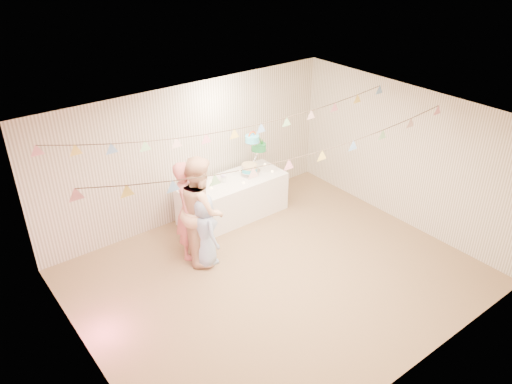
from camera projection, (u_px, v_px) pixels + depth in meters
floor at (276, 277)px, 8.06m from camera, size 6.00×6.00×0.00m
ceiling at (280, 126)px, 6.81m from camera, size 6.00×6.00×0.00m
back_wall at (191, 153)px, 9.17m from camera, size 6.00×6.00×0.00m
front_wall at (418, 296)px, 5.70m from camera, size 6.00×6.00×0.00m
left_wall at (81, 287)px, 5.83m from camera, size 5.00×5.00×0.00m
right_wall at (405, 156)px, 9.04m from camera, size 5.00×5.00×0.00m
table at (233, 199)px, 9.52m from camera, size 2.08×0.83×0.78m
cake_stand at (254, 154)px, 9.48m from camera, size 0.71×0.42×0.80m
cake_bottom at (250, 172)px, 9.51m from camera, size 0.31×0.31×0.15m
cake_middle at (258, 152)px, 9.66m from camera, size 0.27×0.27×0.22m
cake_top_tier at (252, 144)px, 9.32m from camera, size 0.25×0.25×0.19m
platter at (207, 192)px, 8.98m from camera, size 0.36×0.36×0.02m
posy at (224, 179)px, 9.25m from camera, size 0.15×0.15×0.18m
person_adult_a at (189, 210)px, 8.20m from camera, size 0.73×0.75×1.74m
person_adult_b at (201, 209)px, 8.12m from camera, size 1.00×1.10×1.86m
person_child at (205, 230)px, 8.10m from camera, size 0.44×0.64×1.27m
bunting_back at (234, 120)px, 7.69m from camera, size 5.60×1.10×0.40m
bunting_front at (289, 149)px, 6.80m from camera, size 5.60×0.90×0.36m
tealight_0 at (200, 196)px, 8.79m from camera, size 0.04×0.04×0.03m
tealight_1 at (211, 182)px, 9.26m from camera, size 0.04×0.04×0.03m
tealight_2 at (244, 183)px, 9.23m from camera, size 0.04×0.04×0.03m
tealight_3 at (240, 171)px, 9.66m from camera, size 0.04×0.04×0.03m
tealight_4 at (272, 171)px, 9.64m from camera, size 0.04×0.04×0.03m
tealight_5 at (265, 164)px, 9.91m from camera, size 0.04×0.04×0.03m
tealight_6 at (211, 188)px, 9.05m from camera, size 0.04×0.04×0.03m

